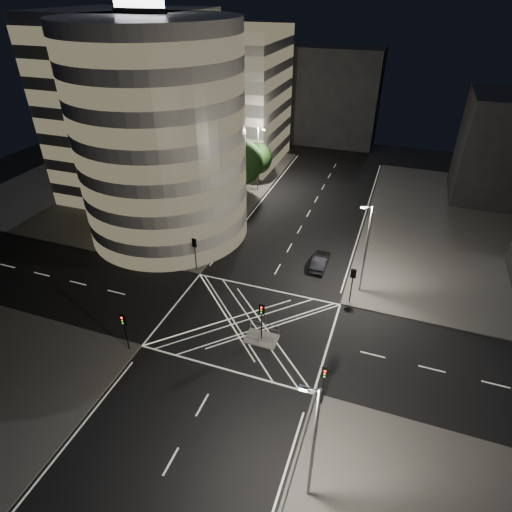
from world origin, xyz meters
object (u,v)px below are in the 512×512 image
at_px(traffic_signal_nl, 124,326).
at_px(street_lamp_left_near, 208,207).
at_px(street_lamp_left_far, 258,157).
at_px(traffic_signal_fl, 195,248).
at_px(traffic_signal_island, 262,315).
at_px(central_island, 261,339).
at_px(sedan, 320,261).
at_px(traffic_signal_fr, 353,279).
at_px(street_lamp_right_far, 366,247).
at_px(traffic_signal_nr, 324,379).
at_px(street_lamp_right_near, 313,442).

distance_m(traffic_signal_nl, street_lamp_left_near, 18.99).
bearing_deg(street_lamp_left_far, traffic_signal_nl, -89.01).
bearing_deg(traffic_signal_nl, traffic_signal_fl, 90.00).
bearing_deg(street_lamp_left_near, traffic_signal_island, -49.73).
xyz_separation_m(central_island, sedan, (2.49, 13.69, 0.69)).
bearing_deg(traffic_signal_fr, traffic_signal_fl, 180.00).
bearing_deg(street_lamp_right_far, traffic_signal_fl, -173.12).
relative_size(street_lamp_right_far, sedan, 2.15).
bearing_deg(street_lamp_left_near, street_lamp_right_far, -9.03).
bearing_deg(street_lamp_left_near, traffic_signal_fr, -15.92).
bearing_deg(sedan, street_lamp_left_near, -0.22).
bearing_deg(street_lamp_right_far, sedan, 147.24).
bearing_deg(sedan, traffic_signal_island, 78.72).
height_order(traffic_signal_fl, street_lamp_right_far, street_lamp_right_far).
height_order(street_lamp_left_near, street_lamp_left_far, same).
relative_size(traffic_signal_nl, sedan, 0.86).
distance_m(central_island, street_lamp_right_far, 13.98).
relative_size(traffic_signal_nr, traffic_signal_island, 1.00).
xyz_separation_m(traffic_signal_island, street_lamp_left_near, (-11.44, 13.50, 2.63)).
bearing_deg(central_island, sedan, 79.70).
height_order(traffic_signal_nl, street_lamp_left_near, street_lamp_left_near).
distance_m(street_lamp_left_near, street_lamp_left_far, 18.00).
distance_m(traffic_signal_nr, street_lamp_right_far, 16.03).
height_order(traffic_signal_nl, street_lamp_left_far, street_lamp_left_far).
bearing_deg(street_lamp_right_near, central_island, 120.75).
relative_size(traffic_signal_island, street_lamp_left_near, 0.40).
relative_size(traffic_signal_fl, sedan, 0.86).
height_order(central_island, street_lamp_right_far, street_lamp_right_far).
height_order(traffic_signal_fr, sedan, traffic_signal_fr).
distance_m(traffic_signal_fl, traffic_signal_nl, 13.60).
xyz_separation_m(traffic_signal_fl, street_lamp_right_far, (18.24, 2.20, 2.63)).
bearing_deg(sedan, street_lamp_left_far, -52.98).
relative_size(traffic_signal_nr, street_lamp_right_far, 0.40).
distance_m(street_lamp_right_far, street_lamp_right_near, 23.00).
bearing_deg(traffic_signal_island, street_lamp_left_far, 109.95).
height_order(traffic_signal_fl, street_lamp_left_near, street_lamp_left_near).
bearing_deg(traffic_signal_fl, street_lamp_right_far, 6.88).
bearing_deg(traffic_signal_nr, street_lamp_left_far, 116.36).
height_order(central_island, street_lamp_left_near, street_lamp_left_near).
bearing_deg(traffic_signal_nr, traffic_signal_nl, 180.00).
bearing_deg(sedan, street_lamp_right_near, 99.72).
xyz_separation_m(central_island, traffic_signal_nl, (-10.80, -5.30, 2.84)).
height_order(traffic_signal_nl, traffic_signal_fr, same).
relative_size(traffic_signal_island, street_lamp_right_far, 0.40).
height_order(traffic_signal_fr, traffic_signal_island, same).
xyz_separation_m(traffic_signal_nl, traffic_signal_island, (10.80, 5.30, 0.00)).
bearing_deg(traffic_signal_fr, street_lamp_right_near, -88.25).
bearing_deg(traffic_signal_fl, street_lamp_left_near, 96.97).
bearing_deg(street_lamp_right_far, street_lamp_right_near, -90.00).
bearing_deg(street_lamp_right_far, central_island, -125.30).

